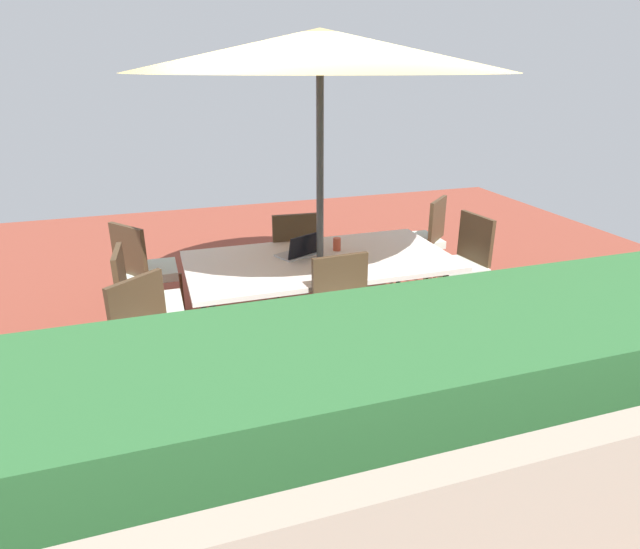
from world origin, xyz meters
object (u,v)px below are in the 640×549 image
Objects in this scene: chair_south at (293,253)px; cup at (337,244)px; chair_southeast at (145,267)px; chair_east at (144,301)px; patio_umbrella at (320,52)px; chair_northeast at (156,342)px; chair_west at (461,261)px; chair_north at (347,316)px; dining_table at (320,263)px; chair_southwest at (422,236)px; laptop at (299,251)px.

chair_south reaches higher than cup.
chair_south is (-1.40, 0.03, 0.00)m from chair_southeast.
chair_east is 8.57× the size of cup.
patio_umbrella is 2.97× the size of chair_northeast.
chair_southeast is (2.85, -0.76, 0.00)m from chair_west.
patio_umbrella is at bearing 83.56° from chair_north.
chair_east is 1.00× the size of chair_south.
dining_table is at bearing 38.55° from cup.
chair_west is at bearing -23.48° from chair_northeast.
cup is (-0.26, 0.54, 0.23)m from chair_south.
cup is (1.19, -0.19, 0.23)m from chair_west.
chair_north is (0.05, 0.80, -1.81)m from patio_umbrella.
laptop is (1.58, 0.67, 0.22)m from chair_southwest.
chair_southwest is at bearing -150.99° from dining_table.
chair_northeast and chair_southwest have the same top height.
laptop is (0.16, -0.12, 0.09)m from dining_table.
chair_southwest is (-1.43, -0.79, -0.13)m from dining_table.
patio_umbrella is at bearing -154.59° from chair_southeast.
dining_table is 0.21m from laptop.
cup is (-0.22, -0.17, 0.10)m from dining_table.
chair_northeast is at bearing -170.80° from chair_east.
chair_south is (-1.35, -1.48, 0.00)m from chair_northeast.
chair_north is 8.57× the size of cup.
laptop is at bearing -153.27° from chair_southeast.
patio_umbrella is 2.33m from chair_east.
chair_southwest is 2.50× the size of laptop.
chair_southwest is (-2.90, -0.83, 0.00)m from chair_east.
laptop is at bearing -36.90° from dining_table.
chair_northeast is 2.90m from chair_west.
cup is (-0.26, -0.97, 0.23)m from chair_north.
laptop is at bearing 93.73° from chair_north.
chair_east is 1.00× the size of chair_southeast.
laptop is at bearing -102.41° from chair_west.
chair_southwest is at bearing -126.48° from chair_southeast.
chair_west is at bearing 25.31° from chair_north.
chair_west is at bearing 45.99° from chair_southwest.
chair_south is at bearing -128.76° from chair_southeast.
chair_west is (-1.40, 0.01, -1.81)m from patio_umbrella.
dining_table is 0.81m from chair_north.
chair_north and chair_southeast have the same top height.
chair_southwest reaches higher than dining_table.
chair_west is (-2.81, -0.75, 0.00)m from chair_northeast.
chair_southeast is 1.00× the size of chair_south.
chair_north is at bearing 86.63° from dining_table.
chair_west and chair_north have the same top height.
chair_west reaches higher than laptop.
chair_south reaches higher than dining_table.
dining_table is 1.48m from chair_east.
chair_southwest is 1.00× the size of chair_southeast.
chair_northeast is at bearing 28.69° from dining_table.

